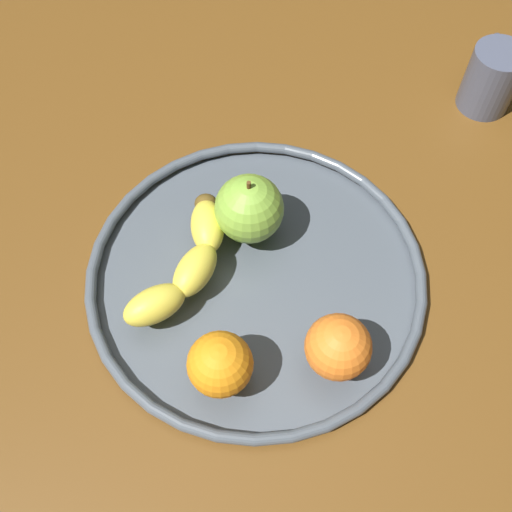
% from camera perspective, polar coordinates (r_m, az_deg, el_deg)
% --- Properties ---
extents(ground_plane, '(1.69, 1.69, 0.04)m').
position_cam_1_polar(ground_plane, '(0.68, 0.00, -2.94)').
color(ground_plane, brown).
extents(fruit_bowl, '(0.36, 0.36, 0.02)m').
position_cam_1_polar(fruit_bowl, '(0.65, 0.00, -1.74)').
color(fruit_bowl, '#4D555F').
rests_on(fruit_bowl, ground_plane).
extents(banana, '(0.18, 0.09, 0.04)m').
position_cam_1_polar(banana, '(0.63, -6.42, -0.64)').
color(banana, yellow).
rests_on(banana, fruit_bowl).
extents(apple, '(0.07, 0.07, 0.08)m').
position_cam_1_polar(apple, '(0.64, -0.64, 4.43)').
color(apple, '#86B93E').
rests_on(apple, fruit_bowl).
extents(orange_center, '(0.06, 0.06, 0.06)m').
position_cam_1_polar(orange_center, '(0.57, -3.36, -10.02)').
color(orange_center, orange).
rests_on(orange_center, fruit_bowl).
extents(orange_front_left, '(0.06, 0.06, 0.06)m').
position_cam_1_polar(orange_front_left, '(0.58, 7.66, -8.40)').
color(orange_front_left, orange).
rests_on(orange_front_left, fruit_bowl).
extents(ambient_mug, '(0.10, 0.07, 0.08)m').
position_cam_1_polar(ambient_mug, '(0.84, 21.09, 15.25)').
color(ambient_mug, '#4D5367').
rests_on(ambient_mug, ground_plane).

